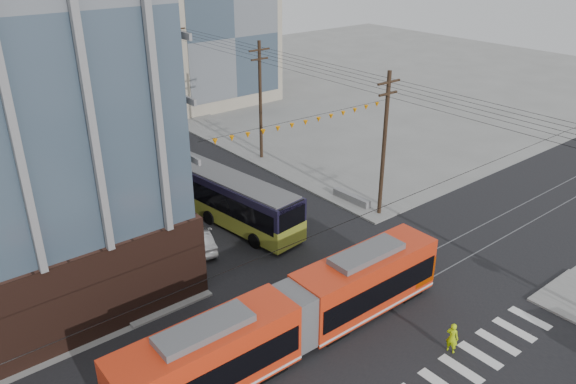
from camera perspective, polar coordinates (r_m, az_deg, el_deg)
name	(u,v)px	position (r m, az deg, el deg)	size (l,w,h in m)	color
ground	(423,332)	(31.95, 13.53, -13.67)	(160.00, 160.00, 0.00)	slate
bg_bldg_ne_near	(203,34)	(73.25, -8.60, 15.55)	(14.00, 14.00, 16.00)	gray
bg_bldg_ne_far	(146,23)	(91.81, -14.19, 16.32)	(16.00, 16.00, 14.00)	#8C99A5
utility_pole_far	(122,52)	(77.41, -16.52, 13.45)	(0.30, 0.30, 11.00)	black
streetcar	(294,317)	(29.07, 0.62, -12.63)	(19.25, 2.71, 3.71)	red
city_bus	(228,198)	(41.37, -6.13, -0.60)	(2.83, 13.05, 3.70)	black
parked_car_silver	(196,239)	(38.52, -9.32, -4.71)	(1.57, 4.50, 1.48)	#AFAFAF
parked_car_white	(181,228)	(40.09, -10.78, -3.57)	(2.10, 5.17, 1.50)	silver
parked_car_grey	(131,206)	(44.28, -15.62, -1.40)	(2.10, 4.55, 1.26)	#42464F
pedestrian	(452,338)	(30.55, 16.34, -14.02)	(0.63, 0.42, 1.74)	#BCE60C
jersey_barrier	(351,199)	(44.76, 6.47, -0.68)	(0.80, 3.57, 0.71)	slate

